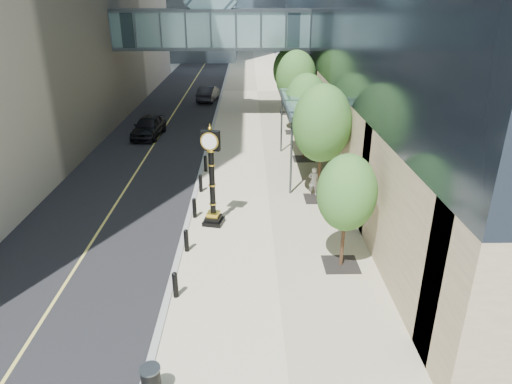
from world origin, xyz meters
TOP-DOWN VIEW (x-y plane):
  - ground at (0.00, 0.00)m, footprint 320.00×320.00m
  - road at (-7.00, 40.00)m, footprint 8.00×180.00m
  - sidewalk at (1.00, 40.00)m, footprint 8.00×180.00m
  - curb at (-3.00, 40.00)m, footprint 0.25×180.00m
  - skywalk at (-3.00, 28.00)m, footprint 17.00×4.20m
  - entrance_canopy at (3.48, 14.00)m, footprint 3.00×8.00m
  - bollard_row at (-2.70, 9.00)m, footprint 0.20×16.20m
  - street_trees at (3.60, 17.52)m, footprint 3.07×28.55m
  - street_clock at (-1.74, 6.72)m, footprint 1.06×1.06m
  - trash_bin at (-2.70, -3.42)m, footprint 0.69×0.69m
  - pedestrian at (3.42, 10.05)m, footprint 0.68×0.56m
  - car_near at (-7.72, 21.70)m, footprint 2.27×4.86m
  - car_far at (-4.20, 34.92)m, footprint 2.13×4.75m

SIDE VIEW (x-z plane):
  - ground at x=0.00m, z-range 0.00..0.00m
  - road at x=-7.00m, z-range 0.00..0.02m
  - sidewalk at x=1.00m, z-range 0.00..0.06m
  - curb at x=-3.00m, z-range 0.00..0.07m
  - bollard_row at x=-2.70m, z-range 0.06..0.96m
  - trash_bin at x=-2.70m, z-range 0.06..0.96m
  - car_far at x=-4.20m, z-range 0.02..1.53m
  - car_near at x=-7.72m, z-range 0.02..1.63m
  - pedestrian at x=3.42m, z-range 0.06..1.65m
  - street_clock at x=-1.74m, z-range -0.25..4.47m
  - street_trees at x=3.60m, z-range 0.84..7.16m
  - entrance_canopy at x=3.48m, z-range 2.00..6.38m
  - skywalk at x=-3.00m, z-range 4.81..10.61m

